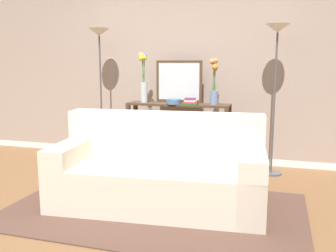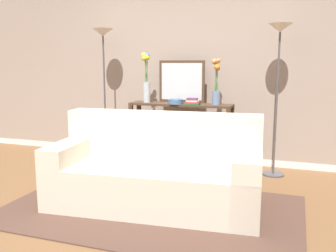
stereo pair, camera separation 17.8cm
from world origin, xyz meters
name	(u,v)px [view 1 (the left image)]	position (x,y,z in m)	size (l,w,h in m)	color
ground_plane	(114,215)	(0.00, 0.00, -0.01)	(16.00, 16.00, 0.02)	brown
back_wall	(177,62)	(0.00, 2.16, 1.38)	(12.00, 0.15, 2.76)	white
area_rug	(155,210)	(0.34, 0.18, 0.01)	(2.75, 1.66, 0.01)	#51382D
couch	(159,173)	(0.33, 0.34, 0.31)	(2.05, 1.05, 0.88)	beige
console_table	(178,123)	(0.14, 1.76, 0.57)	(1.37, 0.32, 0.84)	#473323
floor_lamp_left	(100,58)	(-0.97, 1.71, 1.44)	(0.28, 0.28, 1.83)	#4C4C51
floor_lamp_right	(276,58)	(1.35, 1.71, 1.43)	(0.28, 0.28, 1.82)	#4C4C51
wall_mirror	(179,82)	(0.11, 1.89, 1.12)	(0.63, 0.02, 0.56)	#473323
vase_tall_flowers	(144,80)	(-0.34, 1.73, 1.15)	(0.12, 0.13, 0.66)	silver
vase_short_flowers	(214,84)	(0.61, 1.76, 1.11)	(0.12, 0.14, 0.58)	#6B84AD
fruit_bowl	(174,101)	(0.10, 1.67, 0.88)	(0.20, 0.20, 0.06)	#4C7093
book_stack	(191,102)	(0.32, 1.67, 0.88)	(0.19, 0.16, 0.08)	#236033
book_row_under_console	(148,158)	(-0.30, 1.76, 0.06)	(0.25, 0.18, 0.13)	#1E7075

